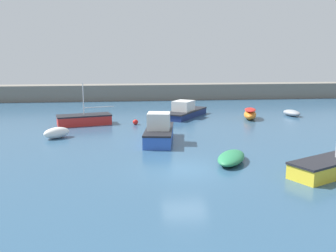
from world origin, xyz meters
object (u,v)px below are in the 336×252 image
object	(u,v)px
rowboat_white_midwater	(231,158)
sailboat_twin_hulled	(84,120)
cabin_cruiser_white	(185,111)
mooring_buoy_red	(135,122)
dinghy_near_pier	(57,133)
fishing_dinghy_green	(292,113)
sailboat_tall_mast	(336,164)
rowboat_with_red_cover	(250,114)
motorboat_grey_hull	(159,132)

from	to	relation	value
rowboat_white_midwater	sailboat_twin_hulled	bearing A→B (deg)	-115.84
cabin_cruiser_white	mooring_buoy_red	size ratio (longest dim) A/B	13.45
dinghy_near_pier	mooring_buoy_red	world-z (taller)	dinghy_near_pier
fishing_dinghy_green	sailboat_tall_mast	distance (m)	19.24
sailboat_twin_hulled	dinghy_near_pier	distance (m)	5.63
rowboat_white_midwater	mooring_buoy_red	world-z (taller)	rowboat_white_midwater
dinghy_near_pier	cabin_cruiser_white	bearing A→B (deg)	179.90
fishing_dinghy_green	sailboat_twin_hulled	bearing A→B (deg)	-96.43
rowboat_with_red_cover	cabin_cruiser_white	bearing A→B (deg)	90.54
sailboat_twin_hulled	mooring_buoy_red	xyz separation A→B (m)	(4.64, -0.57, -0.23)
motorboat_grey_hull	rowboat_with_red_cover	world-z (taller)	motorboat_grey_hull
rowboat_white_midwater	mooring_buoy_red	xyz separation A→B (m)	(-5.33, 12.74, -0.06)
motorboat_grey_hull	fishing_dinghy_green	xyz separation A→B (m)	(14.70, 9.98, -0.44)
cabin_cruiser_white	rowboat_with_red_cover	size ratio (longest dim) A/B	1.99
dinghy_near_pier	sailboat_tall_mast	distance (m)	19.55
rowboat_with_red_cover	sailboat_tall_mast	bearing A→B (deg)	-165.13
sailboat_twin_hulled	dinghy_near_pier	bearing A→B (deg)	60.80
cabin_cruiser_white	dinghy_near_pier	size ratio (longest dim) A/B	2.91
rowboat_with_red_cover	fishing_dinghy_green	size ratio (longest dim) A/B	1.30
sailboat_twin_hulled	mooring_buoy_red	world-z (taller)	sailboat_twin_hulled
rowboat_white_midwater	sailboat_tall_mast	size ratio (longest dim) A/B	0.53
fishing_dinghy_green	sailboat_tall_mast	world-z (taller)	sailboat_tall_mast
sailboat_twin_hulled	sailboat_tall_mast	xyz separation A→B (m)	(15.05, -15.82, 0.01)
rowboat_with_red_cover	sailboat_tall_mast	xyz separation A→B (m)	(-0.93, -17.00, -0.05)
rowboat_white_midwater	dinghy_near_pier	bearing A→B (deg)	-97.17
dinghy_near_pier	rowboat_white_midwater	bearing A→B (deg)	108.16
motorboat_grey_hull	mooring_buoy_red	xyz separation A→B (m)	(-1.55, 6.91, -0.51)
rowboat_white_midwater	fishing_dinghy_green	xyz separation A→B (m)	(10.92, 15.81, 0.01)
sailboat_tall_mast	mooring_buoy_red	size ratio (longest dim) A/B	14.05
cabin_cruiser_white	dinghy_near_pier	distance (m)	14.14
rowboat_with_red_cover	sailboat_twin_hulled	bearing A→B (deg)	112.21
cabin_cruiser_white	sailboat_tall_mast	world-z (taller)	sailboat_tall_mast
sailboat_twin_hulled	rowboat_white_midwater	bearing A→B (deg)	113.14
sailboat_twin_hulled	rowboat_with_red_cover	xyz separation A→B (m)	(15.98, 1.17, 0.06)
cabin_cruiser_white	fishing_dinghy_green	world-z (taller)	cabin_cruiser_white
rowboat_white_midwater	mooring_buoy_red	size ratio (longest dim) A/B	7.50
rowboat_with_red_cover	mooring_buoy_red	distance (m)	11.48
dinghy_near_pier	sailboat_twin_hulled	bearing A→B (deg)	-142.86
sailboat_twin_hulled	dinghy_near_pier	xyz separation A→B (m)	(-1.51, -5.43, -0.05)
rowboat_white_midwater	fishing_dinghy_green	distance (m)	19.22
sailboat_tall_mast	mooring_buoy_red	world-z (taller)	sailboat_tall_mast
rowboat_white_midwater	sailboat_twin_hulled	world-z (taller)	sailboat_twin_hulled
rowboat_white_midwater	motorboat_grey_hull	size ratio (longest dim) A/B	0.65
sailboat_twin_hulled	sailboat_tall_mast	bearing A→B (deg)	119.86
cabin_cruiser_white	rowboat_white_midwater	size ratio (longest dim) A/B	1.79
fishing_dinghy_green	dinghy_near_pier	world-z (taller)	dinghy_near_pier
rowboat_white_midwater	dinghy_near_pier	world-z (taller)	dinghy_near_pier
rowboat_white_midwater	sailboat_twin_hulled	xyz separation A→B (m)	(-9.97, 13.31, 0.16)
sailboat_tall_mast	dinghy_near_pier	bearing A→B (deg)	-58.62
rowboat_white_midwater	rowboat_with_red_cover	distance (m)	15.68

